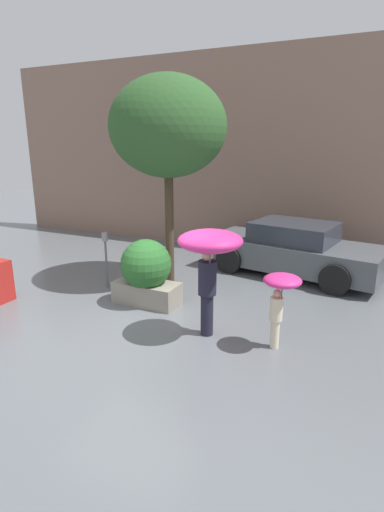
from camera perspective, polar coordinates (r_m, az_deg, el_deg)
ground_plane at (r=7.56m, az=-8.02°, el=-10.36°), size 40.00×40.00×0.00m
building_facade at (r=12.71m, az=8.14°, el=14.27°), size 18.00×0.30×6.00m
planter_box at (r=8.45m, az=-6.55°, el=-2.28°), size 1.40×1.07×1.40m
person_adult at (r=6.66m, az=2.52°, el=0.66°), size 1.09×1.09×1.94m
person_child at (r=6.57m, az=12.53°, el=-4.98°), size 0.61×0.61×1.32m
parked_car_near at (r=10.70m, az=14.22°, el=0.88°), size 4.68×2.60×1.36m
street_tree at (r=9.34m, az=-3.45°, el=17.84°), size 2.64×2.64×4.78m
parking_meter at (r=9.48m, az=-12.25°, el=1.06°), size 0.14×0.14×1.34m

